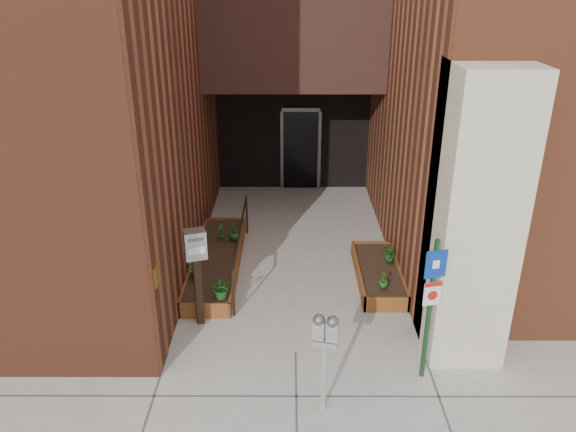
{
  "coord_description": "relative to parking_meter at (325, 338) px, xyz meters",
  "views": [
    {
      "loc": [
        -0.1,
        -7.17,
        5.5
      ],
      "look_at": [
        -0.12,
        1.8,
        1.53
      ],
      "focal_mm": 35.0,
      "sensor_mm": 36.0,
      "label": 1
    }
  ],
  "objects": [
    {
      "name": "shrub_left_b",
      "position": [
        -2.21,
        3.0,
        -0.65
      ],
      "size": [
        0.32,
        0.32,
        0.41
      ],
      "primitive_type": "imported",
      "rotation": [
        0.0,
        0.0,
        2.46
      ],
      "color": "#205117",
      "rests_on": "planter_left"
    },
    {
      "name": "ground",
      "position": [
        -0.36,
        1.22,
        -1.16
      ],
      "size": [
        80.0,
        80.0,
        0.0
      ],
      "primitive_type": "plane",
      "color": "#9E9991",
      "rests_on": "ground"
    },
    {
      "name": "planter_right",
      "position": [
        1.24,
        3.42,
        -1.02
      ],
      "size": [
        0.8,
        2.2,
        0.3
      ],
      "color": "brown",
      "rests_on": "ground"
    },
    {
      "name": "shrub_left_a",
      "position": [
        -1.61,
        2.32,
        -0.66
      ],
      "size": [
        0.43,
        0.43,
        0.4
      ],
      "primitive_type": "imported",
      "rotation": [
        0.0,
        0.0,
        0.24
      ],
      "color": "#175117",
      "rests_on": "planter_left"
    },
    {
      "name": "shrub_right_b",
      "position": [
        1.49,
        3.57,
        -0.69
      ],
      "size": [
        0.19,
        0.19,
        0.34
      ],
      "primitive_type": "imported",
      "rotation": [
        0.0,
        0.0,
        3.08
      ],
      "color": "#18571A",
      "rests_on": "planter_right"
    },
    {
      "name": "payment_dropbox",
      "position": [
        -1.96,
        2.02,
        0.09
      ],
      "size": [
        0.4,
        0.34,
        1.72
      ],
      "color": "black",
      "rests_on": "ground"
    },
    {
      "name": "shrub_left_c",
      "position": [
        -1.61,
        4.61,
        -0.65
      ],
      "size": [
        0.31,
        0.31,
        0.41
      ],
      "primitive_type": "imported",
      "rotation": [
        0.0,
        0.0,
        3.68
      ],
      "color": "#204F16",
      "rests_on": "planter_left"
    },
    {
      "name": "parking_meter",
      "position": [
        0.0,
        0.0,
        0.0
      ],
      "size": [
        0.35,
        0.19,
        1.49
      ],
      "color": "#AAAAAD",
      "rests_on": "ground"
    },
    {
      "name": "planter_left",
      "position": [
        -1.91,
        3.92,
        -1.02
      ],
      "size": [
        0.9,
        3.6,
        0.3
      ],
      "color": "brown",
      "rests_on": "ground"
    },
    {
      "name": "shrub_left_d",
      "position": [
        -1.89,
        4.59,
        -0.67
      ],
      "size": [
        0.26,
        0.26,
        0.36
      ],
      "primitive_type": "imported",
      "rotation": [
        0.0,
        0.0,
        5.17
      ],
      "color": "#27601B",
      "rests_on": "planter_left"
    },
    {
      "name": "shrub_right_c",
      "position": [
        1.49,
        3.69,
        -0.7
      ],
      "size": [
        0.36,
        0.36,
        0.31
      ],
      "primitive_type": "imported",
      "rotation": [
        0.0,
        0.0,
        4.36
      ],
      "color": "#24631C",
      "rests_on": "planter_right"
    },
    {
      "name": "shrub_right_a",
      "position": [
        1.21,
        2.67,
        -0.71
      ],
      "size": [
        0.17,
        0.17,
        0.3
      ],
      "primitive_type": "imported",
      "rotation": [
        0.0,
        0.0,
        1.57
      ],
      "color": "#225C1A",
      "rests_on": "planter_right"
    },
    {
      "name": "handrail",
      "position": [
        -1.41,
        3.87,
        -0.41
      ],
      "size": [
        0.04,
        3.34,
        0.9
      ],
      "color": "black",
      "rests_on": "ground"
    },
    {
      "name": "sign_post",
      "position": [
        1.49,
        0.65,
        0.22
      ],
      "size": [
        0.3,
        0.11,
        2.24
      ],
      "color": "#163D1B",
      "rests_on": "ground"
    }
  ]
}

